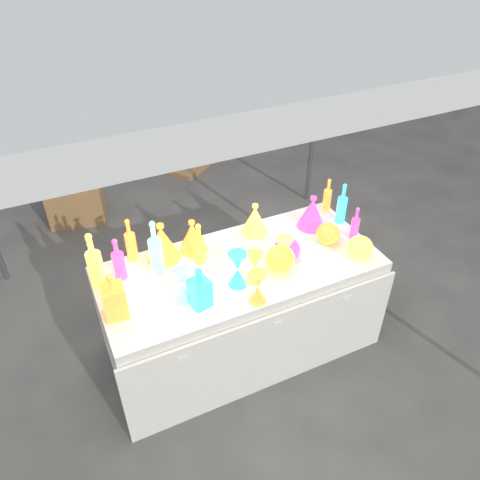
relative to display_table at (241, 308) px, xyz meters
name	(u,v)px	position (x,y,z in m)	size (l,w,h in m)	color
ground	(240,343)	(0.00, 0.01, -0.37)	(80.00, 80.00, 0.00)	#5F5D58
display_table	(241,308)	(0.00, 0.00, 0.00)	(1.84, 0.83, 0.75)	white
cardboard_box_closed	(76,203)	(-0.78, 2.17, -0.19)	(0.52, 0.38, 0.38)	#976E44
cardboard_box_flat	(189,161)	(0.63, 2.80, -0.34)	(0.72, 0.51, 0.06)	#976E44
bottle_0	(93,260)	(-0.85, 0.28, 0.51)	(0.07, 0.07, 0.27)	red
bottle_1	(92,257)	(-0.85, 0.29, 0.52)	(0.07, 0.07, 0.30)	#1A9329
bottle_2	(130,240)	(-0.60, 0.36, 0.53)	(0.07, 0.07, 0.31)	#FFAF1A
bottle_3	(118,259)	(-0.71, 0.22, 0.52)	(0.08, 0.08, 0.29)	#1B56A1
bottle_4	(94,261)	(-0.85, 0.20, 0.57)	(0.09, 0.09, 0.39)	#127065
bottle_5	(155,247)	(-0.49, 0.17, 0.57)	(0.08, 0.08, 0.38)	#CB2883
bottle_6	(199,243)	(-0.22, 0.15, 0.52)	(0.08, 0.08, 0.29)	red
decanter_0	(113,296)	(-0.81, -0.07, 0.50)	(0.10, 0.10, 0.25)	red
decanter_1	(113,295)	(-0.81, -0.08, 0.52)	(0.13, 0.13, 0.29)	#FFAF1A
decanter_2	(199,287)	(-0.36, -0.21, 0.51)	(0.11, 0.11, 0.27)	#1A9329
hourglass_0	(258,287)	(-0.05, -0.33, 0.48)	(0.10, 0.10, 0.21)	#FFAF1A
hourglass_2	(284,253)	(0.24, -0.12, 0.49)	(0.11, 0.11, 0.22)	#127065
hourglass_3	(182,285)	(-0.43, -0.13, 0.48)	(0.11, 0.11, 0.22)	#CB2883
hourglass_4	(254,267)	(0.01, -0.16, 0.48)	(0.10, 0.10, 0.21)	red
hourglass_5	(238,269)	(-0.09, -0.15, 0.49)	(0.12, 0.12, 0.23)	#1A9329
globe_0	(280,260)	(0.21, -0.13, 0.45)	(0.19, 0.19, 0.15)	red
globe_1	(360,248)	(0.74, -0.24, 0.44)	(0.17, 0.17, 0.13)	#127065
globe_2	(328,235)	(0.64, -0.03, 0.44)	(0.16, 0.16, 0.13)	#FFAF1A
globe_3	(287,251)	(0.29, -0.07, 0.45)	(0.18, 0.18, 0.14)	#1B56A1
lampshade_0	(162,242)	(-0.42, 0.29, 0.51)	(0.22, 0.22, 0.26)	gold
lampshade_1	(193,235)	(-0.21, 0.29, 0.49)	(0.19, 0.19, 0.23)	gold
lampshade_2	(312,212)	(0.64, 0.19, 0.50)	(0.20, 0.20, 0.24)	#1B56A1
lampshade_3	(255,219)	(0.25, 0.29, 0.49)	(0.19, 0.19, 0.23)	#127065
bottle_8	(342,203)	(0.86, 0.14, 0.53)	(0.07, 0.07, 0.31)	#1A9329
bottle_9	(328,194)	(0.86, 0.32, 0.51)	(0.06, 0.06, 0.26)	#FFAF1A
bottle_10	(355,223)	(0.83, -0.06, 0.50)	(0.06, 0.06, 0.25)	#1B56A1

